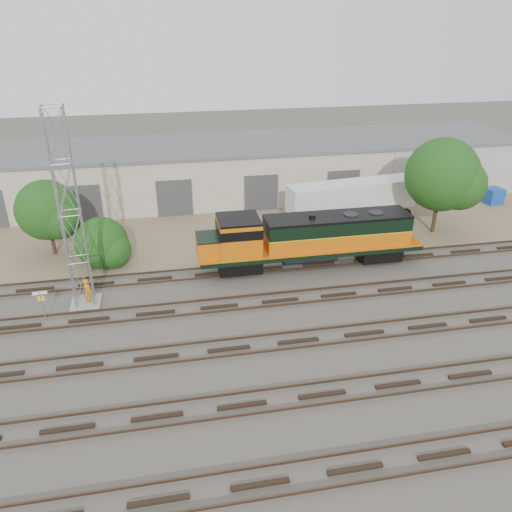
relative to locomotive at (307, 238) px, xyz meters
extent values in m
plane|color=#47423A|center=(-3.00, -6.00, -2.28)|extent=(140.00, 140.00, 0.00)
cube|color=#726047|center=(-3.00, 9.00, -2.27)|extent=(80.00, 16.00, 0.02)
cube|color=black|center=(-3.00, -18.00, -2.21)|extent=(80.00, 2.40, 0.14)
cube|color=#4C3828|center=(-3.00, -18.75, -2.07)|extent=(80.00, 0.08, 0.14)
cube|color=#4C3828|center=(-3.00, -17.25, -2.07)|extent=(80.00, 0.08, 0.14)
cube|color=black|center=(-3.00, -13.50, -2.21)|extent=(80.00, 2.40, 0.14)
cube|color=#4C3828|center=(-3.00, -14.25, -2.07)|extent=(80.00, 0.08, 0.14)
cube|color=#4C3828|center=(-3.00, -12.75, -2.07)|extent=(80.00, 0.08, 0.14)
cube|color=black|center=(-3.00, -9.00, -2.21)|extent=(80.00, 2.40, 0.14)
cube|color=#4C3828|center=(-3.00, -9.75, -2.07)|extent=(80.00, 0.08, 0.14)
cube|color=#4C3828|center=(-3.00, -8.25, -2.07)|extent=(80.00, 0.08, 0.14)
cube|color=black|center=(-3.00, -4.50, -2.21)|extent=(80.00, 2.40, 0.14)
cube|color=#4C3828|center=(-3.00, -5.25, -2.07)|extent=(80.00, 0.08, 0.14)
cube|color=#4C3828|center=(-3.00, -3.75, -2.07)|extent=(80.00, 0.08, 0.14)
cube|color=black|center=(-3.00, 0.00, -2.21)|extent=(80.00, 2.40, 0.14)
cube|color=#4C3828|center=(-3.00, -0.75, -2.07)|extent=(80.00, 0.08, 0.14)
cube|color=#4C3828|center=(-3.00, 0.75, -2.07)|extent=(80.00, 0.08, 0.14)
cube|color=beige|center=(-3.00, 17.00, 0.22)|extent=(58.00, 10.00, 5.00)
cube|color=#59595B|center=(-3.00, 17.00, 2.87)|extent=(58.40, 10.40, 0.30)
cube|color=#999993|center=(19.00, 11.95, 0.22)|extent=(14.00, 0.10, 5.00)
cube|color=#333335|center=(-17.00, 11.94, -0.58)|extent=(3.20, 0.12, 3.40)
cube|color=#333335|center=(-9.00, 11.94, -0.58)|extent=(3.20, 0.12, 3.40)
cube|color=#333335|center=(-1.00, 11.94, -0.58)|extent=(3.20, 0.12, 3.40)
cube|color=#333335|center=(7.00, 11.94, -0.58)|extent=(3.20, 0.12, 3.40)
cube|color=#333335|center=(15.00, 11.94, -0.58)|extent=(3.20, 0.12, 3.40)
cube|color=black|center=(-4.99, 0.00, -1.52)|extent=(3.07, 2.30, 0.96)
cube|color=black|center=(5.56, 0.00, -1.52)|extent=(3.07, 2.30, 0.96)
cube|color=black|center=(0.29, 0.00, -0.87)|extent=(16.31, 2.88, 0.34)
cylinder|color=black|center=(0.29, 0.00, -1.47)|extent=(4.03, 1.06, 1.06)
cube|color=#C65D09|center=(2.21, 0.00, -0.13)|extent=(10.55, 2.49, 1.15)
cube|color=black|center=(2.21, 0.00, 0.93)|extent=(10.55, 2.49, 0.96)
cube|color=black|center=(2.21, 0.00, 1.51)|extent=(10.55, 2.49, 0.19)
cube|color=#C65D09|center=(-4.99, 0.00, 0.55)|extent=(2.88, 2.88, 2.49)
cube|color=black|center=(-4.99, 0.00, 1.87)|extent=(2.88, 2.88, 0.15)
cube|color=#C65D09|center=(-7.19, 0.00, -0.03)|extent=(1.53, 2.30, 1.34)
cube|color=gray|center=(-15.39, -2.51, -2.18)|extent=(1.84, 1.84, 0.20)
cylinder|color=gray|center=(-15.95, -1.95, 4.06)|extent=(0.09, 0.09, 12.27)
cylinder|color=gray|center=(-14.82, -1.95, 4.06)|extent=(0.09, 0.09, 12.27)
cylinder|color=gray|center=(-15.95, -3.08, 4.06)|extent=(0.09, 0.09, 12.27)
cylinder|color=gray|center=(-14.82, -3.08, 4.06)|extent=(0.09, 0.09, 12.27)
cylinder|color=gray|center=(-17.63, -3.93, -1.25)|extent=(0.07, 0.07, 2.06)
cube|color=white|center=(-17.63, -3.93, -0.36)|extent=(0.84, 0.09, 0.21)
cube|color=yellow|center=(-17.63, -3.93, -0.73)|extent=(0.42, 0.06, 0.33)
imported|color=orange|center=(-15.18, -2.52, -1.35)|extent=(0.79, 0.78, 1.84)
cube|color=silver|center=(6.35, 7.89, 0.10)|extent=(11.86, 3.67, 2.42)
cube|color=black|center=(10.90, 8.42, -1.83)|extent=(2.40, 2.48, 0.90)
cube|color=black|center=(2.00, 6.48, -1.69)|extent=(0.13, 0.13, 1.17)
cube|color=black|center=(1.79, 8.26, -1.69)|extent=(0.13, 0.13, 1.17)
cube|color=#16449A|center=(21.62, 9.53, -1.53)|extent=(1.79, 1.70, 1.50)
cube|color=maroon|center=(13.32, 11.37, -1.58)|extent=(1.88, 1.81, 1.40)
cylinder|color=#382619|center=(-18.60, 5.63, -1.24)|extent=(0.28, 0.28, 2.07)
sphere|color=#1C3F12|center=(-18.60, 5.63, 1.38)|extent=(4.52, 4.52, 4.52)
sphere|color=#1C3F12|center=(-17.70, 4.95, 0.93)|extent=(3.17, 3.17, 3.17)
cylinder|color=#382619|center=(-14.68, 3.26, -2.10)|extent=(0.26, 0.26, 0.35)
sphere|color=#1C3F12|center=(-14.68, 3.26, -0.58)|extent=(3.84, 3.84, 3.84)
sphere|color=#1C3F12|center=(-13.91, 2.69, -0.97)|extent=(2.69, 2.69, 2.69)
cylinder|color=#382619|center=(12.38, 4.11, -0.79)|extent=(0.34, 0.34, 2.97)
sphere|color=#1C3F12|center=(12.38, 4.11, 2.78)|extent=(5.95, 5.95, 5.95)
sphere|color=#1C3F12|center=(13.56, 3.22, 2.18)|extent=(4.16, 4.16, 4.16)
camera|label=1|loc=(-9.73, -31.50, 14.82)|focal=35.00mm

